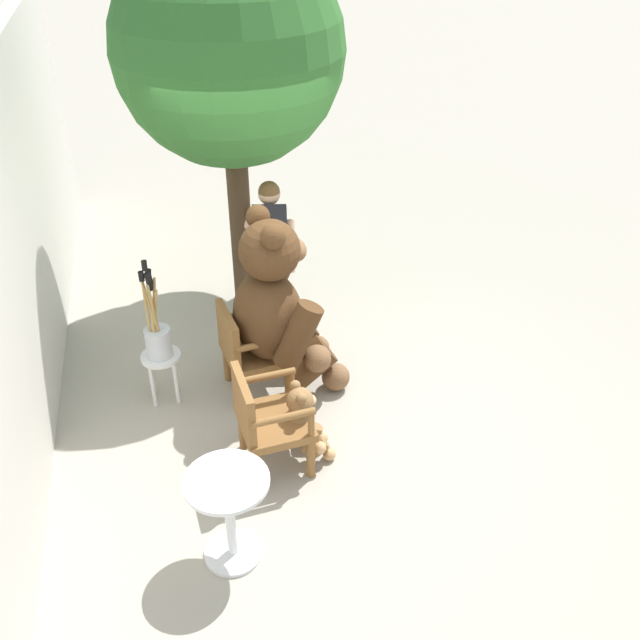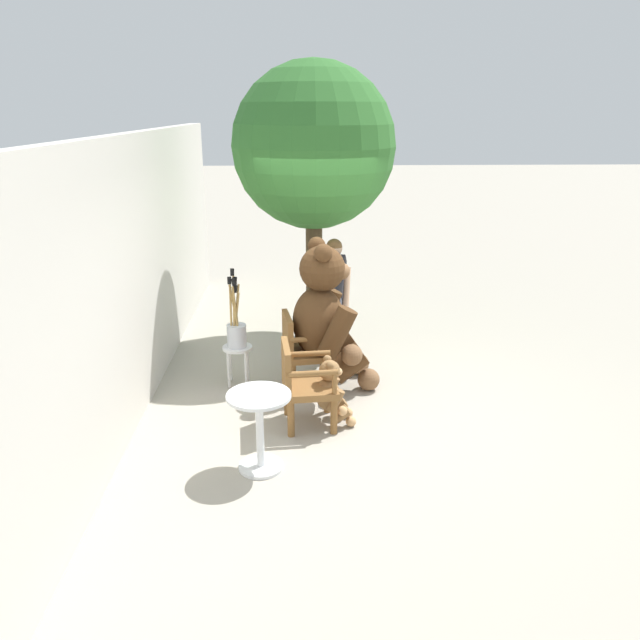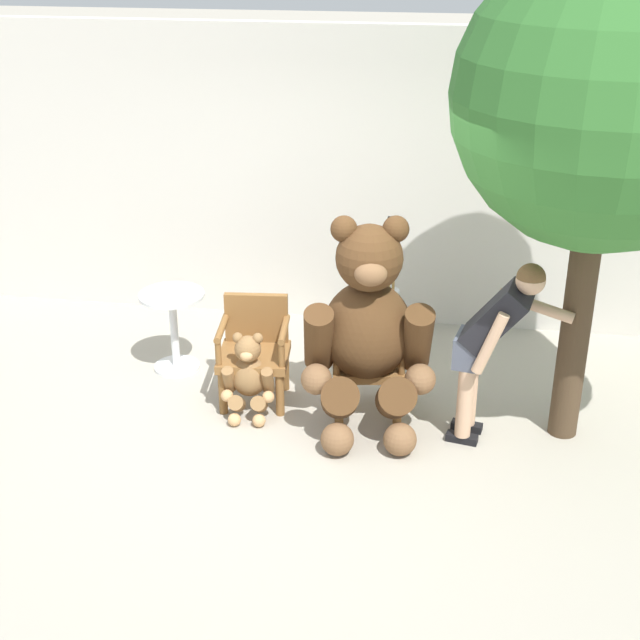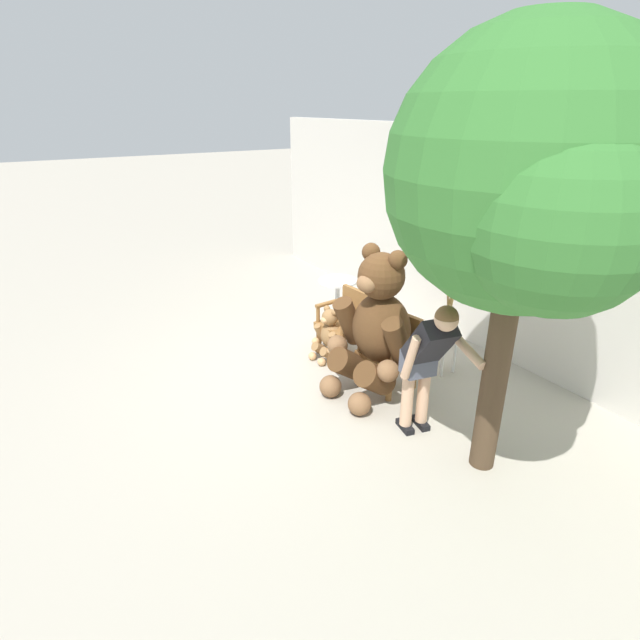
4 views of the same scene
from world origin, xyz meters
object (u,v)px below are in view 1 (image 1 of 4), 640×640
(wooden_chair_right, at_px, (249,348))
(brush_bucket, at_px, (157,335))
(person_visitor, at_px, (270,250))
(round_side_table, at_px, (229,509))
(teddy_bear_large, at_px, (278,307))
(teddy_bear_small, at_px, (303,423))
(wooden_chair_left, at_px, (267,418))
(white_stool, at_px, (162,365))
(patio_tree, at_px, (234,52))

(wooden_chair_right, relative_size, brush_bucket, 0.94)
(person_visitor, relative_size, round_side_table, 2.05)
(teddy_bear_large, relative_size, teddy_bear_small, 2.39)
(wooden_chair_left, relative_size, wooden_chair_right, 1.00)
(wooden_chair_right, height_order, teddy_bear_large, teddy_bear_large)
(wooden_chair_left, bearing_deg, round_side_table, 154.22)
(white_stool, bearing_deg, round_side_table, -168.89)
(brush_bucket, bearing_deg, patio_tree, -32.02)
(brush_bucket, bearing_deg, round_side_table, -168.83)
(wooden_chair_left, distance_m, wooden_chair_right, 0.93)
(round_side_table, relative_size, patio_tree, 0.20)
(brush_bucket, bearing_deg, teddy_bear_small, -134.23)
(wooden_chair_right, bearing_deg, person_visitor, -21.47)
(brush_bucket, bearing_deg, wooden_chair_right, -96.43)
(teddy_bear_small, relative_size, person_visitor, 0.48)
(teddy_bear_large, bearing_deg, teddy_bear_small, -179.50)
(teddy_bear_large, height_order, patio_tree, patio_tree)
(wooden_chair_left, height_order, patio_tree, patio_tree)
(wooden_chair_left, bearing_deg, brush_bucket, 36.53)
(teddy_bear_large, xyz_separation_m, round_side_table, (-1.75, 0.66, -0.38))
(teddy_bear_small, distance_m, brush_bucket, 1.47)
(brush_bucket, relative_size, patio_tree, 0.25)
(person_visitor, xyz_separation_m, round_side_table, (-2.67, 0.76, -0.44))
(wooden_chair_left, height_order, round_side_table, wooden_chair_left)
(wooden_chair_left, xyz_separation_m, patio_tree, (2.57, -0.23, 2.07))
(wooden_chair_right, distance_m, brush_bucket, 0.78)
(person_visitor, relative_size, white_stool, 3.21)
(wooden_chair_left, relative_size, person_visitor, 0.58)
(brush_bucket, distance_m, round_side_table, 1.86)
(teddy_bear_large, bearing_deg, person_visitor, -6.11)
(teddy_bear_large, distance_m, patio_tree, 2.35)
(teddy_bear_large, height_order, round_side_table, teddy_bear_large)
(person_visitor, bearing_deg, white_stool, 127.53)
(wooden_chair_left, distance_m, white_stool, 1.26)
(person_visitor, distance_m, round_side_table, 2.81)
(round_side_table, bearing_deg, teddy_bear_large, -20.64)
(wooden_chair_left, distance_m, brush_bucket, 1.27)
(teddy_bear_large, xyz_separation_m, white_stool, (0.06, 1.02, -0.47))
(wooden_chair_left, relative_size, teddy_bear_large, 0.51)
(wooden_chair_left, xyz_separation_m, brush_bucket, (1.01, 0.75, 0.21))
(wooden_chair_left, distance_m, patio_tree, 3.31)
(white_stool, distance_m, patio_tree, 2.85)
(wooden_chair_right, relative_size, patio_tree, 0.24)
(teddy_bear_small, bearing_deg, wooden_chair_left, 91.90)
(wooden_chair_right, bearing_deg, wooden_chair_left, 179.97)
(wooden_chair_right, xyz_separation_m, white_stool, (0.08, 0.75, -0.11))
(patio_tree, bearing_deg, teddy_bear_small, -178.81)
(wooden_chair_right, height_order, person_visitor, person_visitor)
(teddy_bear_large, relative_size, round_side_table, 2.35)
(teddy_bear_small, relative_size, round_side_table, 0.99)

